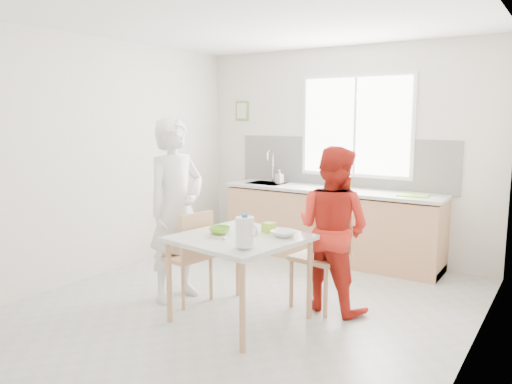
% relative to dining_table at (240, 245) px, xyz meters
% --- Properties ---
extents(ground, '(4.50, 4.50, 0.00)m').
position_rel_dining_table_xyz_m(ground, '(-0.15, 0.28, -0.70)').
color(ground, '#B7B7B2').
rests_on(ground, ground).
extents(room_shell, '(4.50, 4.50, 4.50)m').
position_rel_dining_table_xyz_m(room_shell, '(-0.15, 0.28, 0.95)').
color(room_shell, silver).
rests_on(room_shell, ground).
extents(window, '(1.50, 0.06, 1.30)m').
position_rel_dining_table_xyz_m(window, '(0.05, 2.51, 1.00)').
color(window, white).
rests_on(window, room_shell).
extents(backsplash, '(3.00, 0.02, 0.65)m').
position_rel_dining_table_xyz_m(backsplash, '(-0.15, 2.52, 0.53)').
color(backsplash, white).
rests_on(backsplash, room_shell).
extents(picture_frame, '(0.22, 0.03, 0.28)m').
position_rel_dining_table_xyz_m(picture_frame, '(-1.70, 2.51, 1.20)').
color(picture_frame, '#629744').
rests_on(picture_frame, room_shell).
extents(kitchen_counter, '(2.84, 0.64, 1.37)m').
position_rel_dining_table_xyz_m(kitchen_counter, '(-0.15, 2.23, -0.28)').
color(kitchen_counter, tan).
rests_on(kitchen_counter, ground).
extents(dining_table, '(1.15, 1.15, 0.78)m').
position_rel_dining_table_xyz_m(dining_table, '(0.00, 0.00, 0.00)').
color(dining_table, silver).
rests_on(dining_table, ground).
extents(chair_left, '(0.48, 0.48, 0.91)m').
position_rel_dining_table_xyz_m(chair_left, '(-0.67, 0.10, -0.19)').
color(chair_left, tan).
rests_on(chair_left, ground).
extents(chair_far, '(0.52, 0.52, 0.99)m').
position_rel_dining_table_xyz_m(chair_far, '(0.47, 0.76, -0.15)').
color(chair_far, tan).
rests_on(chair_far, ground).
extents(person_white, '(0.53, 0.72, 1.81)m').
position_rel_dining_table_xyz_m(person_white, '(-0.86, 0.13, 0.21)').
color(person_white, white).
rests_on(person_white, ground).
extents(person_red, '(0.83, 0.69, 1.55)m').
position_rel_dining_table_xyz_m(person_red, '(0.57, 0.71, 0.08)').
color(person_red, red).
rests_on(person_red, ground).
extents(bowl_green, '(0.22, 0.22, 0.06)m').
position_rel_dining_table_xyz_m(bowl_green, '(-0.21, -0.02, 0.11)').
color(bowl_green, '#73B92A').
rests_on(bowl_green, dining_table).
extents(bowl_white, '(0.24, 0.24, 0.05)m').
position_rel_dining_table_xyz_m(bowl_white, '(0.33, 0.20, 0.11)').
color(bowl_white, white).
rests_on(bowl_white, dining_table).
extents(milk_jug, '(0.20, 0.15, 0.26)m').
position_rel_dining_table_xyz_m(milk_jug, '(0.28, -0.32, 0.22)').
color(milk_jug, white).
rests_on(milk_jug, dining_table).
extents(green_box, '(0.11, 0.11, 0.09)m').
position_rel_dining_table_xyz_m(green_box, '(0.14, 0.26, 0.13)').
color(green_box, '#98D330').
rests_on(green_box, dining_table).
extents(spoon, '(0.16, 0.04, 0.01)m').
position_rel_dining_table_xyz_m(spoon, '(-0.11, -0.21, 0.09)').
color(spoon, '#A5A5AA').
rests_on(spoon, dining_table).
extents(cutting_board, '(0.38, 0.30, 0.01)m').
position_rel_dining_table_xyz_m(cutting_board, '(0.89, 2.20, 0.23)').
color(cutting_board, '#89D330').
rests_on(cutting_board, kitchen_counter).
extents(wine_bottle_a, '(0.07, 0.07, 0.32)m').
position_rel_dining_table_xyz_m(wine_bottle_a, '(-0.23, 2.35, 0.38)').
color(wine_bottle_a, black).
rests_on(wine_bottle_a, kitchen_counter).
extents(wine_bottle_b, '(0.07, 0.07, 0.30)m').
position_rel_dining_table_xyz_m(wine_bottle_b, '(-0.06, 2.41, 0.37)').
color(wine_bottle_b, black).
rests_on(wine_bottle_b, kitchen_counter).
extents(jar_amber, '(0.06, 0.06, 0.16)m').
position_rel_dining_table_xyz_m(jar_amber, '(0.07, 2.29, 0.30)').
color(jar_amber, '#946520').
rests_on(jar_amber, kitchen_counter).
extents(soap_bottle, '(0.10, 0.10, 0.19)m').
position_rel_dining_table_xyz_m(soap_bottle, '(-0.93, 2.30, 0.32)').
color(soap_bottle, '#999999').
rests_on(soap_bottle, kitchen_counter).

